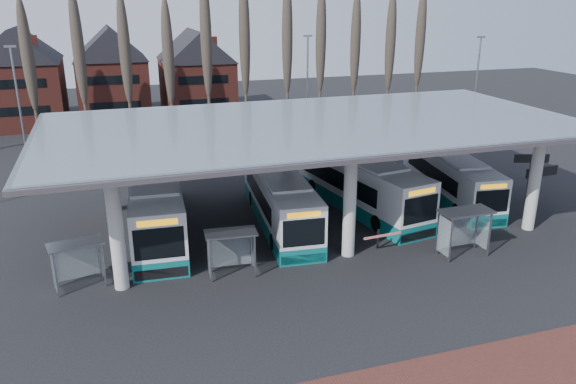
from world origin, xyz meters
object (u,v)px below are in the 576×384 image
object	(u,v)px
bus_2	(357,183)
shelter_2	(464,222)
shelter_0	(76,254)
shelter_1	(231,243)
bus_0	(156,203)
bus_3	(449,177)
bus_1	(279,199)

from	to	relation	value
bus_2	shelter_2	xyz separation A→B (m)	(2.37, -8.65, 0.24)
shelter_0	shelter_1	distance (m)	7.45
bus_0	bus_2	distance (m)	13.22
bus_0	shelter_0	distance (m)	7.37
bus_3	shelter_0	size ratio (longest dim) A/B	4.27
bus_0	bus_3	world-z (taller)	bus_0
bus_3	shelter_2	bearing A→B (deg)	-110.89
bus_2	bus_3	distance (m)	6.97
bus_0	shelter_2	bearing A→B (deg)	-25.29
bus_1	bus_2	distance (m)	5.90
bus_0	bus_2	size ratio (longest dim) A/B	1.01
shelter_0	shelter_1	size ratio (longest dim) A/B	1.02
shelter_1	bus_1	bearing A→B (deg)	58.24
bus_1	bus_3	bearing A→B (deg)	8.83
bus_0	shelter_0	size ratio (longest dim) A/B	4.87
shelter_1	shelter_2	size ratio (longest dim) A/B	0.94
bus_2	bus_3	world-z (taller)	bus_2
bus_3	shelter_1	bearing A→B (deg)	-150.52
shelter_0	shelter_1	bearing A→B (deg)	-19.41
bus_1	shelter_2	distance (m)	11.08
bus_2	bus_1	bearing A→B (deg)	-178.00
bus_2	shelter_2	size ratio (longest dim) A/B	4.59
bus_1	bus_0	bearing A→B (deg)	176.43
bus_1	bus_2	bearing A→B (deg)	16.22
bus_1	shelter_1	world-z (taller)	bus_1
shelter_0	shelter_1	world-z (taller)	shelter_1
shelter_2	shelter_1	bearing A→B (deg)	172.05
bus_1	shelter_1	bearing A→B (deg)	-121.53
shelter_0	bus_3	bearing A→B (deg)	1.81
bus_2	shelter_0	world-z (taller)	bus_2
shelter_1	shelter_2	distance (m)	12.63
shelter_0	bus_2	bearing A→B (deg)	7.59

